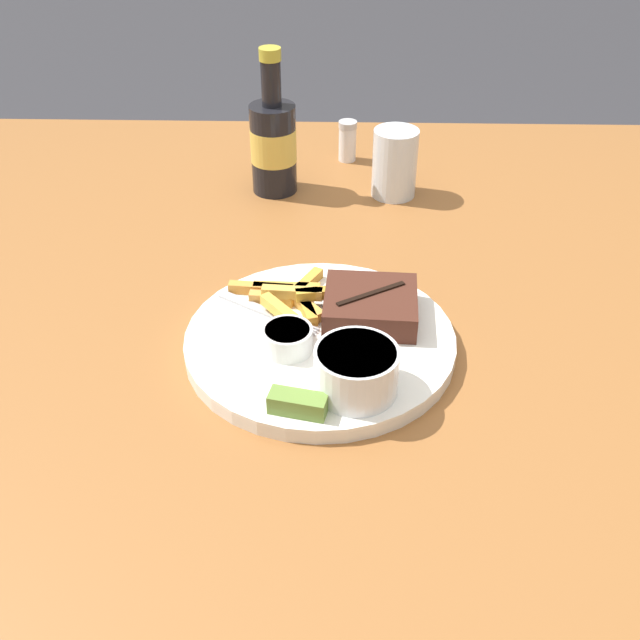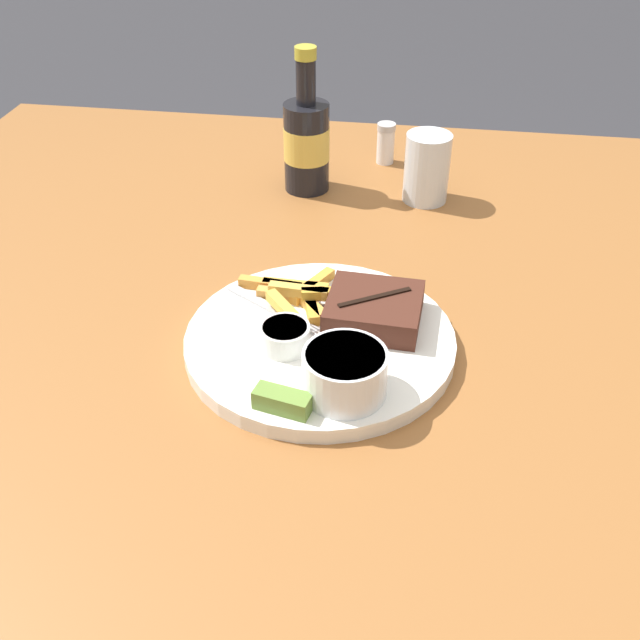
% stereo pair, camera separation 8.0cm
% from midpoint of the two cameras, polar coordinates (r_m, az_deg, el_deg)
% --- Properties ---
extents(dining_table, '(1.36, 1.32, 0.75)m').
position_cam_midpoint_polar(dining_table, '(0.86, 2.66, -5.69)').
color(dining_table, '#935B2D').
rests_on(dining_table, ground_plane).
extents(dinner_plate, '(0.29, 0.29, 0.02)m').
position_cam_midpoint_polar(dinner_plate, '(0.82, 2.80, -1.75)').
color(dinner_plate, white).
rests_on(dinner_plate, dining_table).
extents(steak_portion, '(0.11, 0.10, 0.03)m').
position_cam_midpoint_polar(steak_portion, '(0.83, 6.91, 0.71)').
color(steak_portion, '#472319').
rests_on(steak_portion, dinner_plate).
extents(fries_pile, '(0.15, 0.13, 0.02)m').
position_cam_midpoint_polar(fries_pile, '(0.86, 1.11, 1.88)').
color(fries_pile, gold).
rests_on(fries_pile, dinner_plate).
extents(coleslaw_cup, '(0.08, 0.08, 0.05)m').
position_cam_midpoint_polar(coleslaw_cup, '(0.72, 5.07, -4.01)').
color(coleslaw_cup, white).
rests_on(coleslaw_cup, dinner_plate).
extents(dipping_sauce_cup, '(0.05, 0.05, 0.03)m').
position_cam_midpoint_polar(dipping_sauce_cup, '(0.78, 0.22, -1.30)').
color(dipping_sauce_cup, silver).
rests_on(dipping_sauce_cup, dinner_plate).
extents(pickle_spear, '(0.06, 0.03, 0.02)m').
position_cam_midpoint_polar(pickle_spear, '(0.71, 0.33, -6.33)').
color(pickle_spear, olive).
rests_on(pickle_spear, dinner_plate).
extents(fork_utensil, '(0.12, 0.08, 0.00)m').
position_cam_midpoint_polar(fork_utensil, '(0.85, -1.27, 0.92)').
color(fork_utensil, '#B7B7BC').
rests_on(fork_utensil, dinner_plate).
extents(beer_bottle, '(0.07, 0.07, 0.21)m').
position_cam_midpoint_polar(beer_bottle, '(1.12, 1.06, 13.41)').
color(beer_bottle, black).
rests_on(beer_bottle, dining_table).
extents(drinking_glass, '(0.07, 0.07, 0.10)m').
position_cam_midpoint_polar(drinking_glass, '(1.11, 10.22, 11.28)').
color(drinking_glass, silver).
rests_on(drinking_glass, dining_table).
extents(salt_shaker, '(0.03, 0.03, 0.07)m').
position_cam_midpoint_polar(salt_shaker, '(1.23, 6.93, 13.20)').
color(salt_shaker, white).
rests_on(salt_shaker, dining_table).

